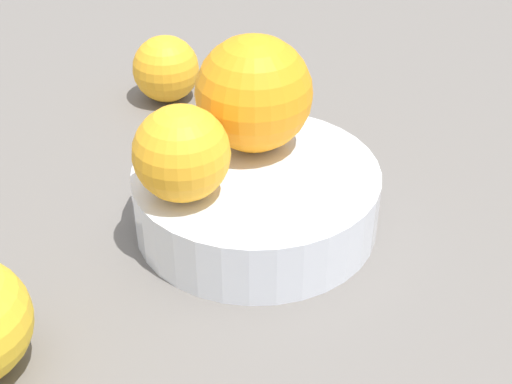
# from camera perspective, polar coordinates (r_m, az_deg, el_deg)

# --- Properties ---
(ground_plane) EXTENTS (1.10, 1.10, 0.02)m
(ground_plane) POSITION_cam_1_polar(r_m,az_deg,el_deg) (0.53, 0.00, -3.27)
(ground_plane) COLOR #66605B
(fruit_bowl) EXTENTS (0.17, 0.17, 0.04)m
(fruit_bowl) POSITION_cam_1_polar(r_m,az_deg,el_deg) (0.51, 0.00, -0.52)
(fruit_bowl) COLOR silver
(fruit_bowl) RESTS_ON ground_plane
(orange_in_bowl_0) EXTENTS (0.06, 0.06, 0.06)m
(orange_in_bowl_0) POSITION_cam_1_polar(r_m,az_deg,el_deg) (0.46, -5.89, 3.06)
(orange_in_bowl_0) COLOR #F9A823
(orange_in_bowl_0) RESTS_ON fruit_bowl
(orange_in_bowl_1) EXTENTS (0.08, 0.08, 0.08)m
(orange_in_bowl_1) POSITION_cam_1_polar(r_m,az_deg,el_deg) (0.50, -0.17, 7.69)
(orange_in_bowl_1) COLOR orange
(orange_in_bowl_1) RESTS_ON fruit_bowl
(orange_loose_1) EXTENTS (0.06, 0.06, 0.06)m
(orange_loose_1) POSITION_cam_1_polar(r_m,az_deg,el_deg) (0.67, -7.05, 9.52)
(orange_loose_1) COLOR #F9A823
(orange_loose_1) RESTS_ON ground_plane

